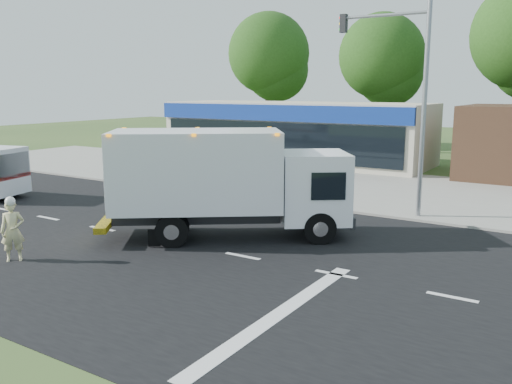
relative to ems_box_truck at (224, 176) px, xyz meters
The scene contains 10 objects.
ground 3.07m from the ems_box_truck, 40.43° to the right, with size 120.00×120.00×0.00m, color #385123.
road_asphalt 3.07m from the ems_box_truck, 40.43° to the right, with size 60.00×14.00×0.02m, color black.
sidewalk 7.23m from the ems_box_truck, 75.56° to the left, with size 60.00×2.40×0.12m, color gray.
parking_apron 12.81m from the ems_box_truck, 82.13° to the left, with size 60.00×9.00×0.02m, color gray.
lane_markings 4.66m from the ems_box_truck, 42.52° to the right, with size 55.20×7.00×0.01m.
ems_box_truck is the anchor object (origin of this frame).
emergency_worker 6.54m from the ems_box_truck, 124.18° to the right, with size 0.74×0.78×1.90m.
retail_strip_mall 19.83m from the ems_box_truck, 111.50° to the left, with size 18.00×6.20×4.00m.
traffic_signal_pole 7.90m from the ems_box_truck, 56.30° to the left, with size 3.51×0.25×8.00m.
background_trees 27.23m from the ems_box_truck, 88.10° to the left, with size 36.77×7.39×12.10m.
Camera 1 is at (8.57, -12.79, 4.89)m, focal length 38.00 mm.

